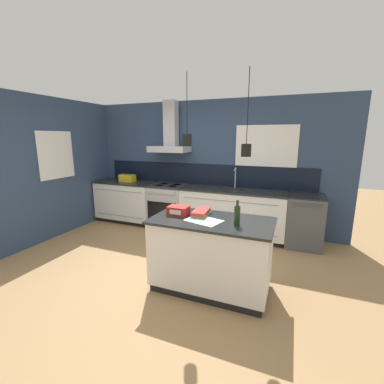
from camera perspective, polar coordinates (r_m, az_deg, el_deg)
ground_plane at (r=3.95m, az=-8.03°, el=-16.48°), size 16.00×16.00×0.00m
wall_back at (r=5.33m, az=2.03°, el=6.44°), size 5.60×2.26×2.60m
wall_left at (r=5.61m, az=-26.84°, el=4.92°), size 0.08×3.80×2.60m
counter_run_left at (r=5.99m, az=-14.18°, el=-1.98°), size 1.37×0.64×0.91m
counter_run_sink at (r=5.00m, az=8.89°, el=-4.52°), size 1.99×0.64×1.31m
oven_range at (r=5.45m, az=-5.21°, el=-3.11°), size 0.74×0.66×0.91m
dishwasher at (r=4.90m, az=23.74°, el=-5.88°), size 0.59×0.65×0.91m
kitchen_island at (r=3.29m, az=4.24°, el=-13.57°), size 1.46×0.78×0.91m
bottle_on_island at (r=2.93m, az=9.98°, el=-5.03°), size 0.07×0.07×0.29m
book_stack at (r=3.25m, az=2.08°, el=-4.62°), size 0.20×0.35×0.07m
red_supply_box at (r=3.29m, az=-3.06°, el=-4.11°), size 0.26×0.19×0.11m
paper_pile at (r=3.07m, az=2.61°, el=-6.35°), size 0.48×0.39×0.01m
yellow_toolbox at (r=5.86m, az=-14.17°, el=3.01°), size 0.34×0.18×0.19m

